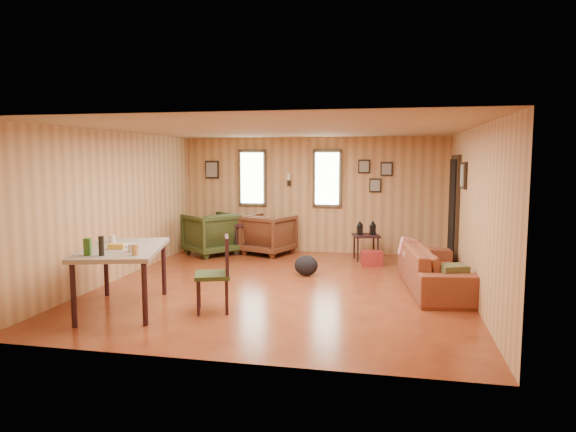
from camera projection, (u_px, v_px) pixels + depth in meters
name	position (u px, v px, depth m)	size (l,w,h in m)	color
room	(297.00, 207.00, 8.02)	(5.54, 6.04, 2.44)	brown
sofa	(437.00, 261.00, 7.67)	(2.23, 0.65, 0.87)	brown
recliner_brown	(269.00, 232.00, 10.51)	(0.88, 0.83, 0.91)	#542C19
recliner_green	(211.00, 232.00, 10.47)	(0.92, 0.86, 0.94)	#2E391A
end_table	(249.00, 232.00, 10.63)	(0.76, 0.72, 0.78)	black
side_table	(366.00, 233.00, 9.90)	(0.59, 0.59, 0.77)	black
cooler	(372.00, 258.00, 9.44)	(0.42, 0.34, 0.27)	maroon
backpack	(306.00, 266.00, 8.62)	(0.43, 0.34, 0.34)	black
sofa_pillows	(430.00, 259.00, 7.53)	(0.94, 1.55, 0.32)	#484D2B
dining_table	(122.00, 253.00, 6.63)	(1.37, 1.81, 1.06)	gray
dining_chair	(218.00, 269.00, 6.58)	(0.56, 0.56, 0.98)	#2E391A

